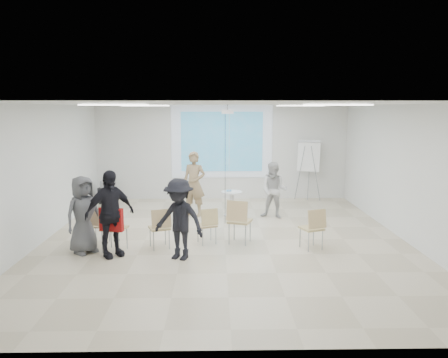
{
  "coord_description": "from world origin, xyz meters",
  "views": [
    {
      "loc": [
        -0.19,
        -9.41,
        2.92
      ],
      "look_at": [
        0.0,
        0.8,
        1.25
      ],
      "focal_mm": 35.0,
      "sensor_mm": 36.0,
      "label": 1
    }
  ],
  "objects_px": {
    "chair_left_inner": "(160,225)",
    "laptop": "(159,226)",
    "chair_far_left": "(98,223)",
    "chair_left_mid": "(112,225)",
    "audience_left": "(110,207)",
    "audience_mid": "(179,214)",
    "player_left": "(194,180)",
    "chair_center": "(208,223)",
    "chair_right_inner": "(239,218)",
    "chair_right_far": "(314,225)",
    "audience_outer": "(83,210)",
    "player_right": "(274,187)",
    "av_cart": "(108,193)",
    "pedestal_table": "(232,202)",
    "flipchart_easel": "(309,157)"
  },
  "relations": [
    {
      "from": "chair_left_inner",
      "to": "laptop",
      "type": "distance_m",
      "value": 0.11
    },
    {
      "from": "chair_far_left",
      "to": "chair_left_mid",
      "type": "relative_size",
      "value": 0.85
    },
    {
      "from": "audience_left",
      "to": "audience_mid",
      "type": "height_order",
      "value": "audience_left"
    },
    {
      "from": "player_left",
      "to": "chair_center",
      "type": "height_order",
      "value": "player_left"
    },
    {
      "from": "chair_right_inner",
      "to": "chair_right_far",
      "type": "xyz_separation_m",
      "value": [
        1.53,
        -0.42,
        -0.06
      ]
    },
    {
      "from": "chair_right_inner",
      "to": "audience_outer",
      "type": "height_order",
      "value": "audience_outer"
    },
    {
      "from": "player_right",
      "to": "audience_mid",
      "type": "bearing_deg",
      "value": -103.95
    },
    {
      "from": "chair_right_inner",
      "to": "chair_left_inner",
      "type": "bearing_deg",
      "value": -149.83
    },
    {
      "from": "chair_left_inner",
      "to": "laptop",
      "type": "bearing_deg",
      "value": 85.7
    },
    {
      "from": "chair_left_inner",
      "to": "chair_right_far",
      "type": "distance_m",
      "value": 3.18
    },
    {
      "from": "player_right",
      "to": "chair_left_inner",
      "type": "height_order",
      "value": "player_right"
    },
    {
      "from": "player_left",
      "to": "chair_right_far",
      "type": "relative_size",
      "value": 2.26
    },
    {
      "from": "chair_left_inner",
      "to": "chair_center",
      "type": "xyz_separation_m",
      "value": [
        0.99,
        0.32,
        -0.04
      ]
    },
    {
      "from": "chair_right_far",
      "to": "audience_mid",
      "type": "distance_m",
      "value": 2.8
    },
    {
      "from": "laptop",
      "to": "audience_mid",
      "type": "relative_size",
      "value": 0.18
    },
    {
      "from": "audience_outer",
      "to": "av_cart",
      "type": "distance_m",
      "value": 4.7
    },
    {
      "from": "audience_outer",
      "to": "chair_far_left",
      "type": "bearing_deg",
      "value": 27.42
    },
    {
      "from": "pedestal_table",
      "to": "chair_right_inner",
      "type": "relative_size",
      "value": 0.72
    },
    {
      "from": "audience_mid",
      "to": "audience_outer",
      "type": "height_order",
      "value": "audience_mid"
    },
    {
      "from": "chair_right_far",
      "to": "laptop",
      "type": "height_order",
      "value": "chair_right_far"
    },
    {
      "from": "player_left",
      "to": "flipchart_easel",
      "type": "relative_size",
      "value": 1.05
    },
    {
      "from": "flipchart_easel",
      "to": "audience_mid",
      "type": "bearing_deg",
      "value": -103.95
    },
    {
      "from": "chair_right_inner",
      "to": "audience_mid",
      "type": "distance_m",
      "value": 1.54
    },
    {
      "from": "chair_left_mid",
      "to": "chair_right_inner",
      "type": "xyz_separation_m",
      "value": [
        2.6,
        0.49,
        0.01
      ]
    },
    {
      "from": "chair_center",
      "to": "chair_far_left",
      "type": "bearing_deg",
      "value": 158.0
    },
    {
      "from": "chair_left_inner",
      "to": "av_cart",
      "type": "bearing_deg",
      "value": 95.5
    },
    {
      "from": "audience_left",
      "to": "chair_far_left",
      "type": "bearing_deg",
      "value": 82.37
    },
    {
      "from": "player_left",
      "to": "audience_mid",
      "type": "relative_size",
      "value": 1.1
    },
    {
      "from": "chair_left_inner",
      "to": "audience_outer",
      "type": "relative_size",
      "value": 0.49
    },
    {
      "from": "chair_far_left",
      "to": "chair_center",
      "type": "bearing_deg",
      "value": 7.19
    },
    {
      "from": "chair_right_inner",
      "to": "audience_mid",
      "type": "bearing_deg",
      "value": -122.89
    },
    {
      "from": "chair_far_left",
      "to": "laptop",
      "type": "relative_size",
      "value": 2.56
    },
    {
      "from": "player_left",
      "to": "audience_outer",
      "type": "height_order",
      "value": "player_left"
    },
    {
      "from": "player_left",
      "to": "audience_left",
      "type": "distance_m",
      "value": 3.62
    },
    {
      "from": "chair_right_far",
      "to": "laptop",
      "type": "xyz_separation_m",
      "value": [
        -3.2,
        0.2,
        -0.05
      ]
    },
    {
      "from": "flipchart_easel",
      "to": "laptop",
      "type": "bearing_deg",
      "value": -111.21
    },
    {
      "from": "chair_right_far",
      "to": "av_cart",
      "type": "height_order",
      "value": "chair_right_far"
    },
    {
      "from": "av_cart",
      "to": "flipchart_easel",
      "type": "bearing_deg",
      "value": 18.41
    },
    {
      "from": "pedestal_table",
      "to": "chair_right_far",
      "type": "distance_m",
      "value": 3.28
    },
    {
      "from": "chair_left_inner",
      "to": "audience_left",
      "type": "bearing_deg",
      "value": -175.93
    },
    {
      "from": "chair_left_mid",
      "to": "av_cart",
      "type": "distance_m",
      "value": 4.79
    },
    {
      "from": "pedestal_table",
      "to": "chair_left_inner",
      "type": "relative_size",
      "value": 0.81
    },
    {
      "from": "pedestal_table",
      "to": "chair_left_inner",
      "type": "distance_m",
      "value": 3.18
    },
    {
      "from": "player_left",
      "to": "chair_right_inner",
      "type": "distance_m",
      "value": 2.82
    },
    {
      "from": "chair_left_mid",
      "to": "chair_right_inner",
      "type": "height_order",
      "value": "chair_right_inner"
    },
    {
      "from": "chair_left_inner",
      "to": "chair_right_far",
      "type": "xyz_separation_m",
      "value": [
        3.18,
        -0.11,
        0.01
      ]
    },
    {
      "from": "player_left",
      "to": "chair_left_mid",
      "type": "relative_size",
      "value": 2.07
    },
    {
      "from": "chair_center",
      "to": "chair_right_inner",
      "type": "distance_m",
      "value": 0.67
    },
    {
      "from": "player_right",
      "to": "av_cart",
      "type": "bearing_deg",
      "value": -179.45
    },
    {
      "from": "chair_right_inner",
      "to": "audience_left",
      "type": "distance_m",
      "value": 2.71
    }
  ]
}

